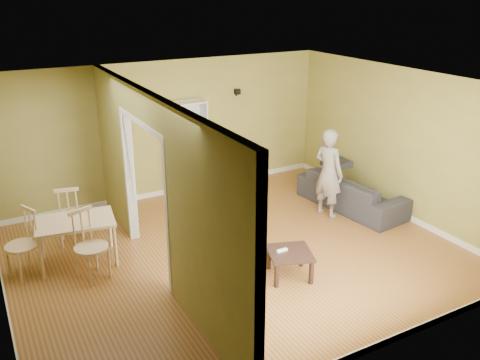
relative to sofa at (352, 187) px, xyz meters
name	(u,v)px	position (x,y,z in m)	size (l,w,h in m)	color
room_shell	(235,174)	(-2.70, -0.49, 0.90)	(6.50, 6.50, 6.50)	#A76B38
partition	(156,189)	(-3.90, -0.49, 0.90)	(0.22, 5.50, 2.60)	#A99A44
wall_speaker	(237,92)	(-1.20, 2.20, 1.50)	(0.10, 0.10, 0.10)	black
sofa	(352,187)	(0.00, 0.00, 0.00)	(0.91, 2.12, 0.81)	black
person	(329,165)	(-0.60, -0.04, 0.53)	(0.53, 0.68, 1.87)	slate
bookshelf	(186,149)	(-2.38, 2.11, 0.52)	(0.78, 0.34, 1.84)	white
paper_box_navy_a	(186,170)	(-2.42, 2.06, 0.11)	(0.46, 0.30, 0.24)	navy
paper_box_teal	(185,153)	(-2.42, 2.06, 0.45)	(0.40, 0.26, 0.20)	#19706C
paper_box_navy_b	(186,135)	(-2.38, 2.06, 0.81)	(0.40, 0.26, 0.20)	navy
paper_box_navy_c	(187,124)	(-2.37, 2.06, 1.01)	(0.39, 0.25, 0.20)	navy
coffee_table	(290,255)	(-2.34, -1.46, -0.07)	(0.59, 0.59, 0.39)	#2F1E18
game_controller	(282,250)	(-2.43, -1.40, 0.00)	(0.16, 0.04, 0.03)	white
dining_table	(75,225)	(-4.87, 0.37, 0.21)	(1.10, 0.73, 0.69)	beige
chair_left	(22,244)	(-5.61, 0.36, 0.09)	(0.46, 0.46, 1.00)	#D3B17F
chair_near	(91,246)	(-4.78, -0.18, 0.10)	(0.47, 0.47, 1.01)	tan
chair_far	(70,214)	(-4.82, 1.04, 0.10)	(0.46, 0.46, 1.01)	tan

